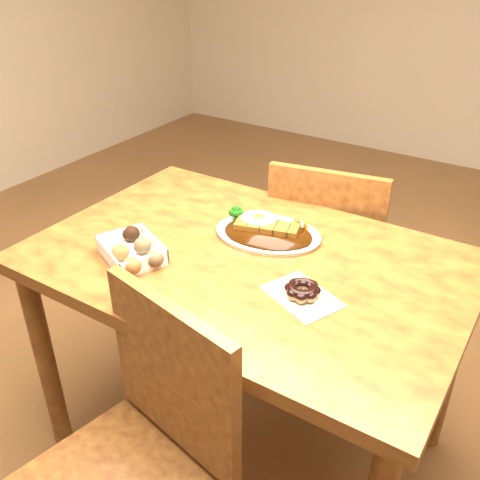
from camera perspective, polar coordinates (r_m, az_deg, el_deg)
The scene contains 7 objects.
ground at distance 1.99m, azimuth 0.64°, elevation -20.40°, with size 6.00×6.00×0.00m, color brown.
table at distance 1.55m, azimuth 0.77°, elevation -4.83°, with size 1.20×0.80×0.75m.
chair_far at distance 2.03m, azimuth 9.44°, elevation -1.74°, with size 0.49×0.49×0.87m.
chair_near at distance 1.34m, azimuth -10.99°, elevation -22.58°, with size 0.50×0.50×0.87m.
katsu_curry_plate at distance 1.59m, azimuth 2.85°, elevation 1.01°, with size 0.35×0.28×0.06m.
donut_box at distance 1.50m, azimuth -11.49°, elevation -1.02°, with size 0.22×0.20×0.05m.
pon_de_ring at distance 1.33m, azimuth 6.67°, elevation -5.38°, with size 0.22×0.19×0.04m.
Camera 1 is at (0.67, -1.08, 1.53)m, focal length 40.00 mm.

